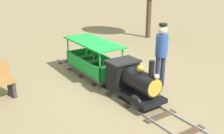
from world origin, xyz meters
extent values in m
plane|color=#8C7A56|center=(0.00, 0.00, 0.00)|extent=(60.00, 60.00, 0.00)
cube|color=gray|center=(-0.26, 0.05, 0.02)|extent=(0.03, 5.70, 0.04)
cube|color=gray|center=(0.26, 0.05, 0.02)|extent=(0.03, 5.70, 0.04)
cube|color=#4C3828|center=(0.00, -2.45, 0.01)|extent=(0.77, 0.14, 0.03)
cube|color=#4C3828|center=(0.00, -1.73, 0.01)|extent=(0.77, 0.14, 0.03)
cube|color=#4C3828|center=(0.00, -1.02, 0.01)|extent=(0.77, 0.14, 0.03)
cube|color=#4C3828|center=(0.00, -0.31, 0.01)|extent=(0.77, 0.14, 0.03)
cube|color=#4C3828|center=(0.00, 0.40, 0.01)|extent=(0.77, 0.14, 0.03)
cube|color=#4C3828|center=(0.00, 1.12, 0.01)|extent=(0.77, 0.14, 0.03)
cube|color=#4C3828|center=(0.00, 1.83, 0.01)|extent=(0.77, 0.14, 0.03)
cube|color=#4C3828|center=(0.00, 2.54, 0.01)|extent=(0.77, 0.14, 0.03)
cube|color=black|center=(0.00, 1.00, 0.21)|extent=(0.65, 1.40, 0.10)
cylinder|color=black|center=(0.00, 1.20, 0.56)|extent=(0.44, 0.85, 0.44)
cylinder|color=#B7932D|center=(0.00, 1.62, 0.56)|extent=(0.37, 0.02, 0.37)
cylinder|color=black|center=(0.00, 1.50, 0.94)|extent=(0.12, 0.12, 0.32)
sphere|color=#B7932D|center=(0.00, 1.15, 0.83)|extent=(0.16, 0.16, 0.16)
cube|color=black|center=(0.00, 0.52, 0.54)|extent=(0.65, 0.45, 0.55)
cube|color=black|center=(0.00, 0.52, 0.83)|extent=(0.73, 0.53, 0.04)
sphere|color=#F2EAB2|center=(0.00, 1.65, 0.82)|extent=(0.10, 0.10, 0.10)
cylinder|color=#2D2D2D|center=(-0.26, 1.35, 0.20)|extent=(0.05, 0.32, 0.32)
cylinder|color=#2D2D2D|center=(0.26, 1.35, 0.20)|extent=(0.05, 0.32, 0.32)
cylinder|color=#2D2D2D|center=(-0.26, 0.65, 0.20)|extent=(0.05, 0.32, 0.32)
cylinder|color=#2D2D2D|center=(0.26, 0.65, 0.20)|extent=(0.05, 0.32, 0.32)
cube|color=#3F3F3F|center=(0.00, -0.85, 0.18)|extent=(0.73, 1.90, 0.08)
cube|color=green|center=(-0.34, -0.85, 0.40)|extent=(0.04, 1.90, 0.35)
cube|color=green|center=(0.34, -0.85, 0.40)|extent=(0.04, 1.90, 0.35)
cube|color=green|center=(0.00, 0.08, 0.40)|extent=(0.73, 0.04, 0.35)
cube|color=green|center=(0.00, -1.78, 0.40)|extent=(0.73, 0.04, 0.35)
cylinder|color=green|center=(-0.33, 0.05, 0.59)|extent=(0.04, 0.04, 0.75)
cylinder|color=green|center=(0.33, 0.05, 0.59)|extent=(0.04, 0.04, 0.75)
cylinder|color=green|center=(-0.33, -1.75, 0.59)|extent=(0.04, 0.04, 0.75)
cylinder|color=green|center=(0.33, -1.75, 0.59)|extent=(0.04, 0.04, 0.75)
cube|color=green|center=(0.00, -0.85, 0.99)|extent=(0.83, 2.00, 0.04)
cube|color=#2D6B33|center=(0.00, -1.39, 0.34)|extent=(0.57, 0.20, 0.24)
cube|color=#2D6B33|center=(0.00, -0.85, 0.34)|extent=(0.57, 0.20, 0.24)
cube|color=#2D6B33|center=(0.00, -0.32, 0.34)|extent=(0.57, 0.20, 0.24)
cylinder|color=#262626|center=(-0.26, -0.19, 0.16)|extent=(0.04, 0.24, 0.24)
cylinder|color=#262626|center=(0.26, -0.19, 0.16)|extent=(0.04, 0.24, 0.24)
cylinder|color=#262626|center=(-0.26, -1.52, 0.16)|extent=(0.04, 0.24, 0.24)
cylinder|color=#262626|center=(0.26, -1.52, 0.16)|extent=(0.04, 0.24, 0.24)
cylinder|color=#282D47|center=(-1.15, 0.68, 0.40)|extent=(0.12, 0.12, 0.80)
cylinder|color=#282D47|center=(-0.97, 0.68, 0.40)|extent=(0.12, 0.12, 0.80)
cylinder|color=#2D4C99|center=(-1.06, 0.68, 1.08)|extent=(0.30, 0.30, 0.55)
sphere|color=beige|center=(-1.06, 0.68, 1.46)|extent=(0.22, 0.22, 0.22)
cylinder|color=black|center=(-1.06, 0.68, 1.59)|extent=(0.20, 0.20, 0.06)
cube|color=#333333|center=(2.23, -0.82, 0.21)|extent=(0.13, 0.33, 0.42)
cylinder|color=#4C3823|center=(-4.48, -3.66, 1.11)|extent=(0.22, 0.22, 2.22)
camera|label=1|loc=(3.40, 5.12, 2.72)|focal=41.83mm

